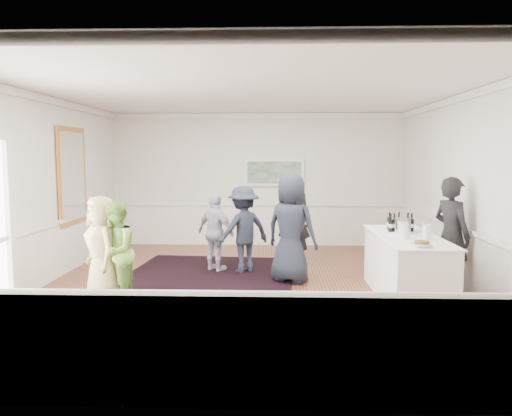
{
  "coord_description": "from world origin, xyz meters",
  "views": [
    {
      "loc": [
        0.39,
        -8.09,
        2.18
      ],
      "look_at": [
        0.09,
        0.2,
        1.31
      ],
      "focal_mm": 35.0,
      "sensor_mm": 36.0,
      "label": 1
    }
  ],
  "objects_px": {
    "guest_lilac": "(216,232)",
    "bartender": "(451,235)",
    "serving_table": "(406,267)",
    "guest_dark_a": "(243,229)",
    "ice_bucket": "(403,226)",
    "nut_bowl": "(422,244)",
    "guest_tan": "(102,248)",
    "guest_navy": "(291,229)",
    "guest_dark_b": "(294,220)",
    "guest_green": "(115,252)"
  },
  "relations": [
    {
      "from": "guest_lilac",
      "to": "bartender",
      "type": "bearing_deg",
      "value": -162.93
    },
    {
      "from": "serving_table",
      "to": "guest_dark_a",
      "type": "bearing_deg",
      "value": 148.01
    },
    {
      "from": "serving_table",
      "to": "bartender",
      "type": "height_order",
      "value": "bartender"
    },
    {
      "from": "ice_bucket",
      "to": "nut_bowl",
      "type": "relative_size",
      "value": 0.97
    },
    {
      "from": "serving_table",
      "to": "guest_lilac",
      "type": "relative_size",
      "value": 1.62
    },
    {
      "from": "guest_tan",
      "to": "nut_bowl",
      "type": "distance_m",
      "value": 4.61
    },
    {
      "from": "guest_navy",
      "to": "ice_bucket",
      "type": "bearing_deg",
      "value": -174.12
    },
    {
      "from": "guest_navy",
      "to": "guest_dark_b",
      "type": "bearing_deg",
      "value": -66.58
    },
    {
      "from": "serving_table",
      "to": "guest_navy",
      "type": "relative_size",
      "value": 1.29
    },
    {
      "from": "guest_navy",
      "to": "guest_lilac",
      "type": "bearing_deg",
      "value": -1.21
    },
    {
      "from": "serving_table",
      "to": "bartender",
      "type": "xyz_separation_m",
      "value": [
        0.77,
        0.32,
        0.44
      ]
    },
    {
      "from": "bartender",
      "to": "guest_green",
      "type": "xyz_separation_m",
      "value": [
        -5.16,
        -0.69,
        -0.17
      ]
    },
    {
      "from": "bartender",
      "to": "guest_dark_a",
      "type": "height_order",
      "value": "bartender"
    },
    {
      "from": "guest_dark_a",
      "to": "ice_bucket",
      "type": "bearing_deg",
      "value": 119.25
    },
    {
      "from": "serving_table",
      "to": "nut_bowl",
      "type": "height_order",
      "value": "nut_bowl"
    },
    {
      "from": "serving_table",
      "to": "guest_tan",
      "type": "bearing_deg",
      "value": -176.54
    },
    {
      "from": "guest_green",
      "to": "nut_bowl",
      "type": "height_order",
      "value": "guest_green"
    },
    {
      "from": "guest_green",
      "to": "guest_dark_a",
      "type": "distance_m",
      "value": 2.68
    },
    {
      "from": "guest_dark_b",
      "to": "ice_bucket",
      "type": "height_order",
      "value": "guest_dark_b"
    },
    {
      "from": "guest_tan",
      "to": "guest_lilac",
      "type": "xyz_separation_m",
      "value": [
        1.49,
        2.0,
        -0.06
      ]
    },
    {
      "from": "guest_dark_a",
      "to": "guest_lilac",
      "type": "bearing_deg",
      "value": -42.75
    },
    {
      "from": "guest_green",
      "to": "ice_bucket",
      "type": "relative_size",
      "value": 5.84
    },
    {
      "from": "guest_lilac",
      "to": "guest_dark_a",
      "type": "bearing_deg",
      "value": -153.09
    },
    {
      "from": "guest_tan",
      "to": "nut_bowl",
      "type": "bearing_deg",
      "value": 44.73
    },
    {
      "from": "guest_dark_a",
      "to": "nut_bowl",
      "type": "relative_size",
      "value": 6.03
    },
    {
      "from": "ice_bucket",
      "to": "guest_tan",
      "type": "bearing_deg",
      "value": -173.43
    },
    {
      "from": "guest_tan",
      "to": "guest_dark_a",
      "type": "distance_m",
      "value": 2.77
    },
    {
      "from": "ice_bucket",
      "to": "nut_bowl",
      "type": "distance_m",
      "value": 1.19
    },
    {
      "from": "serving_table",
      "to": "guest_dark_b",
      "type": "relative_size",
      "value": 1.32
    },
    {
      "from": "bartender",
      "to": "serving_table",
      "type": "bearing_deg",
      "value": 85.09
    },
    {
      "from": "bartender",
      "to": "guest_lilac",
      "type": "bearing_deg",
      "value": 43.15
    },
    {
      "from": "guest_dark_a",
      "to": "guest_navy",
      "type": "height_order",
      "value": "guest_navy"
    },
    {
      "from": "bartender",
      "to": "guest_navy",
      "type": "bearing_deg",
      "value": 48.83
    },
    {
      "from": "guest_lilac",
      "to": "nut_bowl",
      "type": "bearing_deg",
      "value": 176.08
    },
    {
      "from": "guest_dark_b",
      "to": "guest_navy",
      "type": "height_order",
      "value": "guest_navy"
    },
    {
      "from": "guest_dark_a",
      "to": "nut_bowl",
      "type": "height_order",
      "value": "guest_dark_a"
    },
    {
      "from": "guest_green",
      "to": "guest_dark_b",
      "type": "relative_size",
      "value": 0.84
    },
    {
      "from": "guest_green",
      "to": "guest_dark_b",
      "type": "bearing_deg",
      "value": 127.4
    },
    {
      "from": "bartender",
      "to": "guest_lilac",
      "type": "xyz_separation_m",
      "value": [
        -3.9,
        1.4,
        -0.19
      ]
    },
    {
      "from": "guest_dark_b",
      "to": "guest_navy",
      "type": "xyz_separation_m",
      "value": [
        -0.1,
        -1.32,
        0.02
      ]
    },
    {
      "from": "guest_tan",
      "to": "guest_green",
      "type": "height_order",
      "value": "guest_tan"
    },
    {
      "from": "guest_dark_a",
      "to": "guest_dark_b",
      "type": "xyz_separation_m",
      "value": [
        0.97,
        0.64,
        0.1
      ]
    },
    {
      "from": "guest_dark_a",
      "to": "ice_bucket",
      "type": "distance_m",
      "value": 2.95
    },
    {
      "from": "bartender",
      "to": "guest_lilac",
      "type": "relative_size",
      "value": 1.26
    },
    {
      "from": "guest_lilac",
      "to": "guest_dark_b",
      "type": "height_order",
      "value": "guest_dark_b"
    },
    {
      "from": "serving_table",
      "to": "guest_tan",
      "type": "relative_size",
      "value": 1.51
    },
    {
      "from": "serving_table",
      "to": "guest_lilac",
      "type": "height_order",
      "value": "guest_lilac"
    },
    {
      "from": "bartender",
      "to": "nut_bowl",
      "type": "distance_m",
      "value": 1.5
    },
    {
      "from": "serving_table",
      "to": "guest_dark_b",
      "type": "bearing_deg",
      "value": 125.76
    },
    {
      "from": "ice_bucket",
      "to": "nut_bowl",
      "type": "bearing_deg",
      "value": -92.2
    }
  ]
}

